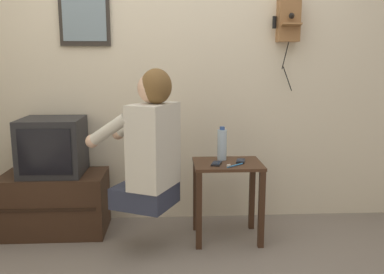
{
  "coord_description": "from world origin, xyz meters",
  "views": [
    {
      "loc": [
        -0.1,
        -2.1,
        1.27
      ],
      "look_at": [
        0.05,
        0.64,
        0.77
      ],
      "focal_mm": 38.0,
      "sensor_mm": 36.0,
      "label": 1
    }
  ],
  "objects_px": {
    "cell_phone_held": "(217,163)",
    "water_bottle": "(222,144)",
    "person": "(150,144)",
    "framed_picture": "(84,11)",
    "wall_phone_antique": "(288,19)",
    "cell_phone_spare": "(241,161)",
    "toothbrush": "(234,165)",
    "television": "(53,146)"
  },
  "relations": [
    {
      "from": "cell_phone_held",
      "to": "television",
      "type": "bearing_deg",
      "value": -174.88
    },
    {
      "from": "television",
      "to": "cell_phone_spare",
      "type": "distance_m",
      "value": 1.38
    },
    {
      "from": "television",
      "to": "water_bottle",
      "type": "relative_size",
      "value": 1.81
    },
    {
      "from": "person",
      "to": "toothbrush",
      "type": "height_order",
      "value": "person"
    },
    {
      "from": "wall_phone_antique",
      "to": "water_bottle",
      "type": "distance_m",
      "value": 1.09
    },
    {
      "from": "person",
      "to": "framed_picture",
      "type": "bearing_deg",
      "value": 65.63
    },
    {
      "from": "toothbrush",
      "to": "person",
      "type": "bearing_deg",
      "value": 58.75
    },
    {
      "from": "cell_phone_spare",
      "to": "toothbrush",
      "type": "xyz_separation_m",
      "value": [
        -0.07,
        -0.13,
        0.0
      ]
    },
    {
      "from": "toothbrush",
      "to": "wall_phone_antique",
      "type": "bearing_deg",
      "value": -83.31
    },
    {
      "from": "cell_phone_held",
      "to": "cell_phone_spare",
      "type": "relative_size",
      "value": 1.01
    },
    {
      "from": "television",
      "to": "cell_phone_held",
      "type": "distance_m",
      "value": 1.22
    },
    {
      "from": "person",
      "to": "toothbrush",
      "type": "bearing_deg",
      "value": -56.68
    },
    {
      "from": "wall_phone_antique",
      "to": "cell_phone_spare",
      "type": "height_order",
      "value": "wall_phone_antique"
    },
    {
      "from": "toothbrush",
      "to": "television",
      "type": "bearing_deg",
      "value": 37.77
    },
    {
      "from": "cell_phone_held",
      "to": "toothbrush",
      "type": "distance_m",
      "value": 0.13
    },
    {
      "from": "person",
      "to": "water_bottle",
      "type": "height_order",
      "value": "person"
    },
    {
      "from": "cell_phone_spare",
      "to": "toothbrush",
      "type": "relative_size",
      "value": 1.07
    },
    {
      "from": "water_bottle",
      "to": "wall_phone_antique",
      "type": "bearing_deg",
      "value": 28.29
    },
    {
      "from": "television",
      "to": "cell_phone_held",
      "type": "height_order",
      "value": "television"
    },
    {
      "from": "cell_phone_spare",
      "to": "toothbrush",
      "type": "bearing_deg",
      "value": -105.13
    },
    {
      "from": "framed_picture",
      "to": "cell_phone_held",
      "type": "xyz_separation_m",
      "value": [
        0.96,
        -0.46,
        -1.07
      ]
    },
    {
      "from": "person",
      "to": "wall_phone_antique",
      "type": "relative_size",
      "value": 1.22
    },
    {
      "from": "water_bottle",
      "to": "cell_phone_held",
      "type": "bearing_deg",
      "value": -112.1
    },
    {
      "from": "toothbrush",
      "to": "cell_phone_spare",
      "type": "bearing_deg",
      "value": -67.01
    },
    {
      "from": "cell_phone_held",
      "to": "water_bottle",
      "type": "relative_size",
      "value": 0.56
    },
    {
      "from": "person",
      "to": "television",
      "type": "distance_m",
      "value": 0.83
    },
    {
      "from": "framed_picture",
      "to": "cell_phone_held",
      "type": "bearing_deg",
      "value": -25.86
    },
    {
      "from": "cell_phone_held",
      "to": "water_bottle",
      "type": "distance_m",
      "value": 0.18
    },
    {
      "from": "person",
      "to": "water_bottle",
      "type": "relative_size",
      "value": 3.73
    },
    {
      "from": "person",
      "to": "cell_phone_spare",
      "type": "xyz_separation_m",
      "value": [
        0.63,
        0.2,
        -0.17
      ]
    },
    {
      "from": "water_bottle",
      "to": "person",
      "type": "bearing_deg",
      "value": -151.96
    },
    {
      "from": "wall_phone_antique",
      "to": "cell_phone_spare",
      "type": "distance_m",
      "value": 1.15
    },
    {
      "from": "framed_picture",
      "to": "water_bottle",
      "type": "relative_size",
      "value": 2.1
    },
    {
      "from": "cell_phone_held",
      "to": "water_bottle",
      "type": "bearing_deg",
      "value": 84.77
    },
    {
      "from": "framed_picture",
      "to": "toothbrush",
      "type": "xyz_separation_m",
      "value": [
        1.07,
        -0.53,
        -1.07
      ]
    },
    {
      "from": "television",
      "to": "cell_phone_spare",
      "type": "bearing_deg",
      "value": -7.55
    },
    {
      "from": "wall_phone_antique",
      "to": "cell_phone_held",
      "type": "relative_size",
      "value": 5.49
    },
    {
      "from": "wall_phone_antique",
      "to": "framed_picture",
      "type": "height_order",
      "value": "framed_picture"
    },
    {
      "from": "cell_phone_spare",
      "to": "water_bottle",
      "type": "relative_size",
      "value": 0.55
    },
    {
      "from": "framed_picture",
      "to": "toothbrush",
      "type": "relative_size",
      "value": 4.06
    },
    {
      "from": "person",
      "to": "cell_phone_spare",
      "type": "relative_size",
      "value": 6.77
    },
    {
      "from": "water_bottle",
      "to": "cell_phone_spare",
      "type": "bearing_deg",
      "value": -27.41
    }
  ]
}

